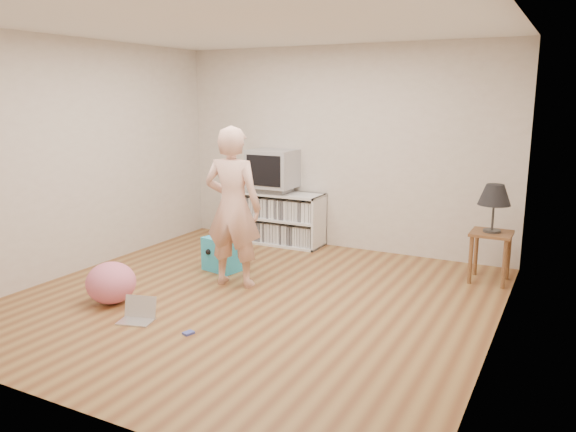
# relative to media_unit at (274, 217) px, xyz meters

# --- Properties ---
(ground) EXTENTS (4.50, 4.50, 0.00)m
(ground) POSITION_rel_media_unit_xyz_m (0.88, -2.04, -0.35)
(ground) COLOR brown
(ground) RESTS_ON ground
(walls) EXTENTS (4.52, 4.52, 2.60)m
(walls) POSITION_rel_media_unit_xyz_m (0.88, -2.04, 0.95)
(walls) COLOR beige
(walls) RESTS_ON ground
(ceiling) EXTENTS (4.50, 4.50, 0.01)m
(ceiling) POSITION_rel_media_unit_xyz_m (0.88, -2.04, 2.25)
(ceiling) COLOR white
(ceiling) RESTS_ON walls
(media_unit) EXTENTS (1.40, 0.45, 0.70)m
(media_unit) POSITION_rel_media_unit_xyz_m (0.00, 0.00, 0.00)
(media_unit) COLOR white
(media_unit) RESTS_ON ground
(dvd_deck) EXTENTS (0.45, 0.35, 0.07)m
(dvd_deck) POSITION_rel_media_unit_xyz_m (-0.00, -0.02, 0.39)
(dvd_deck) COLOR gray
(dvd_deck) RESTS_ON media_unit
(crt_tv) EXTENTS (0.60, 0.53, 0.50)m
(crt_tv) POSITION_rel_media_unit_xyz_m (-0.00, -0.02, 0.67)
(crt_tv) COLOR #9E9EA3
(crt_tv) RESTS_ON dvd_deck
(side_table) EXTENTS (0.42, 0.42, 0.55)m
(side_table) POSITION_rel_media_unit_xyz_m (2.87, -0.39, 0.07)
(side_table) COLOR brown
(side_table) RESTS_ON ground
(table_lamp) EXTENTS (0.34, 0.34, 0.52)m
(table_lamp) POSITION_rel_media_unit_xyz_m (2.87, -0.39, 0.59)
(table_lamp) COLOR #333333
(table_lamp) RESTS_ON side_table
(person) EXTENTS (0.67, 0.49, 1.68)m
(person) POSITION_rel_media_unit_xyz_m (0.48, -1.75, 0.49)
(person) COLOR beige
(person) RESTS_ON ground
(laptop) EXTENTS (0.35, 0.31, 0.21)m
(laptop) POSITION_rel_media_unit_xyz_m (0.24, -2.96, -0.29)
(laptop) COLOR silver
(laptop) RESTS_ON ground
(playing_cards) EXTENTS (0.09, 0.10, 0.02)m
(playing_cards) POSITION_rel_media_unit_xyz_m (0.83, -3.00, -0.34)
(playing_cards) COLOR #4653BA
(playing_cards) RESTS_ON ground
(plush_blue) EXTENTS (0.46, 0.41, 0.47)m
(plush_blue) POSITION_rel_media_unit_xyz_m (0.09, -1.37, -0.15)
(plush_blue) COLOR #2CB5E5
(plush_blue) RESTS_ON ground
(plush_pink) EXTENTS (0.51, 0.51, 0.40)m
(plush_pink) POSITION_rel_media_unit_xyz_m (-0.28, -2.75, -0.15)
(plush_pink) COLOR #DA6A8A
(plush_pink) RESTS_ON ground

